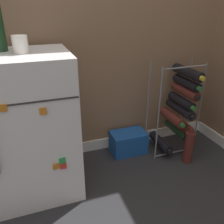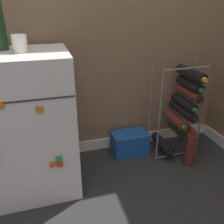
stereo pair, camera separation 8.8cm
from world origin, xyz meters
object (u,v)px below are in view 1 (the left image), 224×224
(mini_fridge, at_px, (33,127))
(soda_box, at_px, (128,142))
(loose_bottle_floor, at_px, (189,147))
(fridge_top_cup, at_px, (20,44))
(wine_rack, at_px, (179,109))

(mini_fridge, relative_size, soda_box, 3.16)
(mini_fridge, height_order, soda_box, mini_fridge)
(soda_box, relative_size, loose_bottle_floor, 0.95)
(fridge_top_cup, bearing_deg, soda_box, 14.40)
(wine_rack, height_order, loose_bottle_floor, wine_rack)
(wine_rack, height_order, soda_box, wine_rack)
(wine_rack, bearing_deg, loose_bottle_floor, -93.01)
(soda_box, bearing_deg, fridge_top_cup, -165.60)
(wine_rack, relative_size, loose_bottle_floor, 2.50)
(mini_fridge, height_order, loose_bottle_floor, mini_fridge)
(wine_rack, distance_m, loose_bottle_floor, 0.31)
(mini_fridge, distance_m, wine_rack, 1.11)
(fridge_top_cup, xyz_separation_m, loose_bottle_floor, (1.09, -0.10, -0.80))
(mini_fridge, xyz_separation_m, soda_box, (0.71, 0.16, -0.36))
(mini_fridge, xyz_separation_m, wine_rack, (1.10, 0.08, -0.08))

